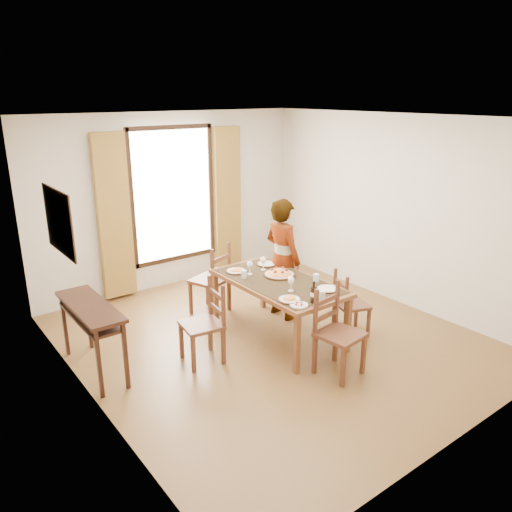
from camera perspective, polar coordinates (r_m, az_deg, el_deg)
ground at (r=6.39m, az=1.75°, el=-9.44°), size 5.00×5.00×0.00m
room_shell at (r=5.93m, az=1.08°, el=4.33°), size 4.60×5.10×2.74m
console_table at (r=5.70m, az=-18.40°, el=-6.36°), size 0.38×1.20×0.80m
dining_table at (r=6.19m, az=2.55°, el=-3.37°), size 0.93×1.75×0.76m
chair_west at (r=5.75m, az=-5.92°, el=-7.84°), size 0.48×0.48×0.96m
chair_north at (r=6.95m, az=-5.09°, el=-2.88°), size 0.58×0.58×1.01m
chair_south at (r=5.55m, az=9.28°, el=-8.83°), size 0.50×0.50×1.00m
chair_east at (r=6.45m, az=10.64°, el=-5.58°), size 0.48×0.48×0.85m
man at (r=6.73m, az=3.04°, el=-0.34°), size 0.65×0.46×1.65m
plate_sw at (r=5.58m, az=3.83°, el=-4.83°), size 0.27×0.27×0.05m
plate_se at (r=5.92m, az=8.19°, el=-3.60°), size 0.27×0.27×0.05m
plate_nw at (r=6.44m, az=-2.30°, el=-1.60°), size 0.27×0.27×0.05m
plate_ne at (r=6.70m, az=1.21°, el=-0.79°), size 0.27×0.27×0.05m
pasta_platter at (r=6.30m, az=2.67°, el=-1.83°), size 0.40×0.40×0.10m
caprese_plate at (r=5.46m, az=4.93°, el=-5.48°), size 0.20×0.20×0.04m
wine_glass_a at (r=5.81m, az=4.03°, el=-3.18°), size 0.08×0.08×0.18m
wine_glass_b at (r=6.48m, az=0.84°, el=-0.84°), size 0.08×0.08×0.18m
wine_glass_c at (r=6.33m, az=-0.71°, el=-1.33°), size 0.08×0.08×0.18m
tumbler_a at (r=6.14m, az=6.90°, el=-2.50°), size 0.07×0.07×0.10m
tumbler_b at (r=6.22m, az=-1.39°, el=-2.09°), size 0.07×0.07×0.10m
tumbler_c at (r=5.64m, az=7.60°, el=-4.47°), size 0.07×0.07×0.10m
wine_bottle at (r=5.52m, az=6.59°, el=-4.11°), size 0.07×0.07×0.25m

